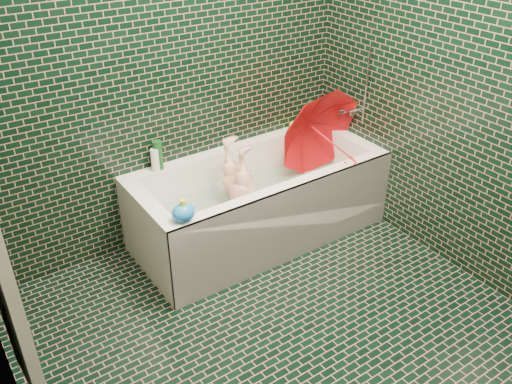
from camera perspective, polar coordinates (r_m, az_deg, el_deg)
floor at (r=3.03m, az=4.48°, el=-16.39°), size 2.80×2.80×0.00m
wall_back at (r=3.40m, az=-9.83°, el=13.81°), size 2.80×0.00×2.80m
wall_right at (r=3.22m, az=24.24°, el=10.62°), size 0.00×2.80×2.80m
bathtub at (r=3.72m, az=0.46°, el=-1.80°), size 1.70×0.75×0.55m
bath_mat at (r=3.77m, az=0.31°, el=-2.39°), size 1.35×0.47×0.01m
water at (r=3.69m, az=0.31°, el=-0.52°), size 1.48×0.53×0.00m
faucet at (r=3.94m, az=10.30°, el=8.81°), size 0.18×0.19×0.55m
child at (r=3.59m, az=-1.38°, el=-1.35°), size 0.94×0.37×0.30m
umbrella at (r=3.80m, az=7.82°, el=5.30°), size 0.76×0.76×0.79m
soap_bottle_a at (r=4.22m, az=7.11°, el=7.28°), size 0.14×0.14×0.27m
soap_bottle_b at (r=4.17m, az=6.19°, el=7.05°), size 0.08×0.09×0.18m
soap_bottle_c at (r=4.21m, az=6.05°, el=7.28°), size 0.16×0.16×0.17m
bottle_right_tall at (r=4.11m, az=5.78°, el=8.17°), size 0.07×0.07×0.20m
bottle_right_pump at (r=4.16m, az=5.82°, el=8.20°), size 0.06×0.06×0.16m
bottle_left_tall at (r=3.53m, az=-10.27°, el=3.84°), size 0.08×0.08×0.20m
bottle_left_short at (r=3.52m, az=-10.58°, el=3.31°), size 0.06×0.06×0.15m
rubber_duck at (r=4.08m, az=4.09°, el=7.18°), size 0.11×0.09×0.08m
bath_toy at (r=2.99m, az=-7.64°, el=-2.11°), size 0.16×0.15×0.13m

